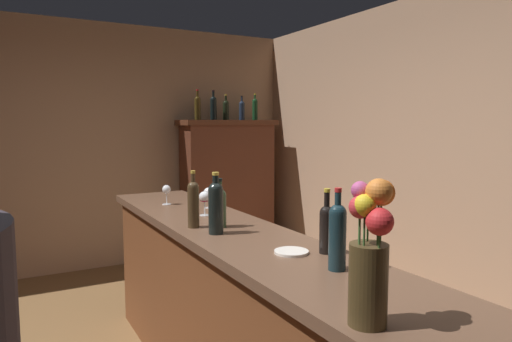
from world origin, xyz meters
TOP-DOWN VIEW (x-y plane):
  - wall_back at (0.00, 3.07)m, footprint 5.00×0.12m
  - wall_right at (2.50, 0.00)m, footprint 0.12×6.15m
  - bar_counter at (0.37, -0.01)m, footprint 0.57×3.18m
  - display_cabinet at (1.65, 2.76)m, footprint 1.16×0.45m
  - wine_bottle_malbec at (0.20, 0.16)m, footprint 0.06×0.06m
  - wine_bottle_riesling at (0.33, 0.10)m, footprint 0.08×0.08m
  - wine_bottle_chardonnay at (0.25, -0.04)m, footprint 0.08×0.08m
  - wine_bottle_syrah at (0.54, -0.61)m, footprint 0.06×0.06m
  - wine_bottle_merlot at (0.42, -0.83)m, footprint 0.07×0.07m
  - wine_glass_front at (0.39, 0.44)m, footprint 0.07×0.07m
  - wine_glass_mid at (0.31, 0.95)m, footprint 0.07×0.07m
  - wine_glass_rear at (0.52, 0.68)m, footprint 0.07×0.07m
  - flower_arrangement at (0.18, -1.28)m, footprint 0.14×0.15m
  - cheese_plate at (0.40, -0.54)m, footprint 0.16×0.16m
  - display_bottle_left at (1.28, 2.76)m, footprint 0.07×0.07m
  - display_bottle_midleft at (1.47, 2.76)m, footprint 0.08×0.08m
  - display_bottle_center at (1.63, 2.76)m, footprint 0.07×0.07m
  - display_bottle_midright at (1.85, 2.76)m, footprint 0.07×0.07m
  - display_bottle_right at (2.03, 2.76)m, footprint 0.07×0.07m

SIDE VIEW (x-z plane):
  - bar_counter at x=0.37m, z-range 0.00..1.03m
  - display_cabinet at x=1.65m, z-range 0.03..1.68m
  - cheese_plate at x=0.40m, z-range 1.02..1.03m
  - wine_glass_mid at x=0.31m, z-range 1.05..1.19m
  - wine_glass_rear at x=0.52m, z-range 1.05..1.20m
  - wine_glass_front at x=0.39m, z-range 1.06..1.21m
  - wine_bottle_syrah at x=0.54m, z-range 1.00..1.29m
  - wine_bottle_riesling at x=0.33m, z-range 1.01..1.28m
  - wine_bottle_malbec at x=0.20m, z-range 1.01..1.33m
  - wine_bottle_merlot at x=0.42m, z-range 1.01..1.33m
  - wine_bottle_chardonnay at x=0.25m, z-range 1.01..1.34m
  - flower_arrangement at x=0.18m, z-range 1.03..1.45m
  - wall_back at x=0.00m, z-range 0.00..2.70m
  - wall_right at x=2.50m, z-range 0.00..2.70m
  - display_bottle_midright at x=1.85m, z-range 1.63..1.92m
  - display_bottle_center at x=1.63m, z-range 1.62..1.93m
  - display_bottle_right at x=2.03m, z-range 1.63..1.95m
  - display_bottle_left at x=1.28m, z-range 1.62..1.97m
  - display_bottle_midleft at x=1.47m, z-range 1.63..1.97m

